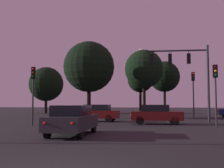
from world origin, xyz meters
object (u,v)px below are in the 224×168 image
at_px(tree_right_cluster, 89,67).
at_px(car_crossing_right, 156,114).
at_px(traffic_light_corner_right, 193,86).
at_px(car_nearside_lane, 73,120).
at_px(traffic_signal_mast_arm, 186,67).
at_px(tree_center_horizon, 140,80).
at_px(traffic_light_corner_left, 216,83).
at_px(tree_left_far, 164,77).
at_px(traffic_light_median, 33,84).
at_px(car_crossing_left, 96,113).
at_px(tree_behind_sign, 144,69).
at_px(tree_lot_edge, 46,84).

bearing_deg(tree_right_cluster, car_crossing_right, -47.70).
distance_m(traffic_light_corner_right, car_nearside_lane, 17.88).
relative_size(traffic_signal_mast_arm, tree_center_horizon, 0.89).
xyz_separation_m(car_crossing_right, tree_center_horizon, (-2.16, 22.66, 4.64)).
distance_m(traffic_light_corner_left, traffic_light_corner_right, 9.41).
xyz_separation_m(tree_left_far, tree_center_horizon, (-3.68, 3.70, -0.11)).
xyz_separation_m(traffic_signal_mast_arm, car_nearside_lane, (-6.95, -10.85, -3.98)).
height_order(traffic_light_corner_left, tree_left_far, tree_left_far).
bearing_deg(traffic_light_corner_right, traffic_light_median, -143.07).
relative_size(traffic_light_corner_right, car_crossing_left, 1.16).
xyz_separation_m(traffic_signal_mast_arm, car_crossing_left, (-7.87, -0.22, -3.99)).
distance_m(traffic_signal_mast_arm, tree_behind_sign, 11.26).
height_order(traffic_light_corner_left, traffic_light_median, traffic_light_median).
height_order(traffic_signal_mast_arm, tree_center_horizon, tree_center_horizon).
height_order(car_crossing_right, tree_center_horizon, tree_center_horizon).
relative_size(car_crossing_left, tree_center_horizon, 0.56).
bearing_deg(traffic_light_corner_left, traffic_light_median, -178.24).
xyz_separation_m(car_nearside_lane, car_crossing_left, (-0.93, 10.62, -0.00)).
height_order(tree_left_far, tree_right_cluster, tree_right_cluster).
distance_m(traffic_signal_mast_arm, tree_lot_edge, 28.00).
height_order(tree_behind_sign, tree_center_horizon, tree_behind_sign).
distance_m(traffic_light_corner_left, car_crossing_left, 10.56).
bearing_deg(tree_center_horizon, traffic_light_corner_right, -68.35).
bearing_deg(tree_center_horizon, tree_behind_sign, -84.83).
bearing_deg(car_crossing_left, tree_center_horizon, 81.29).
distance_m(tree_behind_sign, tree_right_cluster, 7.84).
bearing_deg(traffic_light_corner_right, tree_lot_edge, 146.34).
distance_m(tree_behind_sign, tree_left_far, 6.56).
height_order(traffic_light_median, tree_lot_edge, tree_lot_edge).
bearing_deg(tree_left_far, traffic_light_corner_right, -78.34).
xyz_separation_m(car_crossing_left, tree_behind_sign, (3.98, 10.72, 5.18)).
bearing_deg(tree_behind_sign, traffic_signal_mast_arm, -69.65).
distance_m(tree_behind_sign, tree_center_horizon, 9.66).
bearing_deg(traffic_light_corner_right, traffic_light_corner_left, -89.17).
xyz_separation_m(tree_behind_sign, tree_lot_edge, (-16.47, 8.73, -1.13)).
relative_size(traffic_signal_mast_arm, car_nearside_lane, 1.49).
xyz_separation_m(tree_behind_sign, tree_left_far, (2.81, 5.91, -0.43)).
bearing_deg(tree_left_far, car_crossing_left, -112.23).
xyz_separation_m(traffic_signal_mast_arm, traffic_light_median, (-11.73, -5.02, -1.69)).
distance_m(tree_left_far, tree_right_cluster, 14.06).
bearing_deg(car_nearside_lane, car_crossing_left, 94.99).
distance_m(car_nearside_lane, tree_center_horizon, 31.38).
bearing_deg(car_crossing_left, traffic_light_corner_left, -25.20).
distance_m(traffic_light_corner_right, tree_behind_sign, 8.14).
xyz_separation_m(car_crossing_left, tree_center_horizon, (3.11, 20.33, 4.64)).
xyz_separation_m(car_crossing_left, tree_right_cluster, (-2.00, 5.67, 4.92)).
bearing_deg(tree_lot_edge, tree_right_cluster, -52.74).
xyz_separation_m(tree_right_cluster, tree_lot_edge, (-10.49, 13.78, -0.87)).
xyz_separation_m(tree_behind_sign, tree_right_cluster, (-5.99, -5.05, -0.26)).
bearing_deg(tree_lot_edge, car_crossing_right, -50.80).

